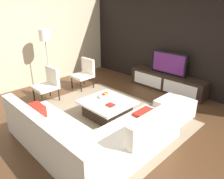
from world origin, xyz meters
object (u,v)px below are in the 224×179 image
(television, at_px, (169,63))
(accent_chair_near, at_px, (49,82))
(media_console, at_px, (167,82))
(fruit_bowl, at_px, (105,96))
(coffee_table, at_px, (107,108))
(ottoman, at_px, (174,109))
(floor_lamp, at_px, (45,39))
(sectional_couch, at_px, (89,136))
(accent_chair_far, at_px, (85,72))
(book_stack, at_px, (110,105))

(television, bearing_deg, accent_chair_near, -123.44)
(media_console, distance_m, fruit_bowl, 2.22)
(coffee_table, xyz_separation_m, ottoman, (1.07, 1.07, -0.00))
(coffee_table, bearing_deg, floor_lamp, -179.47)
(television, xyz_separation_m, floor_lamp, (-2.56, -2.32, 0.63))
(accent_chair_near, xyz_separation_m, fruit_bowl, (1.54, 0.56, -0.06))
(sectional_couch, height_order, floor_lamp, floor_lamp)
(sectional_couch, relative_size, accent_chair_near, 2.88)
(accent_chair_far, bearing_deg, television, 33.83)
(accent_chair_near, distance_m, book_stack, 1.97)
(media_console, bearing_deg, coffee_table, -92.49)
(ottoman, distance_m, fruit_bowl, 1.59)
(coffee_table, distance_m, accent_chair_far, 1.95)
(accent_chair_near, height_order, floor_lamp, floor_lamp)
(sectional_couch, relative_size, floor_lamp, 1.45)
(fruit_bowl, bearing_deg, ottoman, 37.73)
(ottoman, relative_size, fruit_bowl, 2.50)
(accent_chair_far, bearing_deg, accent_chair_near, -93.02)
(sectional_couch, distance_m, coffee_table, 1.19)
(television, distance_m, fruit_bowl, 2.25)
(sectional_couch, xyz_separation_m, ottoman, (0.45, 2.09, -0.07))
(media_console, bearing_deg, ottoman, -51.78)
(floor_lamp, relative_size, fruit_bowl, 6.18)
(media_console, distance_m, sectional_couch, 3.35)
(media_console, xyz_separation_m, fruit_bowl, (-0.28, -2.20, 0.18))
(television, bearing_deg, accent_chair_far, -140.72)
(fruit_bowl, distance_m, book_stack, 0.46)
(coffee_table, height_order, ottoman, ottoman)
(media_console, distance_m, accent_chair_far, 2.43)
(sectional_couch, bearing_deg, floor_lamp, 162.07)
(media_console, relative_size, television, 2.11)
(television, distance_m, floor_lamp, 3.51)
(fruit_bowl, bearing_deg, accent_chair_far, 157.34)
(media_console, relative_size, ottoman, 3.27)
(accent_chair_near, bearing_deg, media_console, 49.65)
(television, xyz_separation_m, coffee_table, (-0.10, -2.30, -0.62))
(accent_chair_near, xyz_separation_m, floor_lamp, (-0.74, 0.44, 0.97))
(sectional_couch, distance_m, book_stack, 0.99)
(coffee_table, xyz_separation_m, fruit_bowl, (-0.18, 0.10, 0.23))
(ottoman, bearing_deg, fruit_bowl, -142.27)
(floor_lamp, distance_m, accent_chair_far, 1.43)
(sectional_couch, xyz_separation_m, book_stack, (-0.39, 0.90, 0.13))
(accent_chair_far, relative_size, book_stack, 5.12)
(television, relative_size, fruit_bowl, 3.86)
(book_stack, bearing_deg, floor_lamp, 177.96)
(coffee_table, bearing_deg, book_stack, -28.14)
(sectional_couch, bearing_deg, ottoman, 77.72)
(ottoman, bearing_deg, television, 128.21)
(television, distance_m, book_stack, 2.45)
(media_console, xyz_separation_m, sectional_couch, (0.51, -3.31, 0.02))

